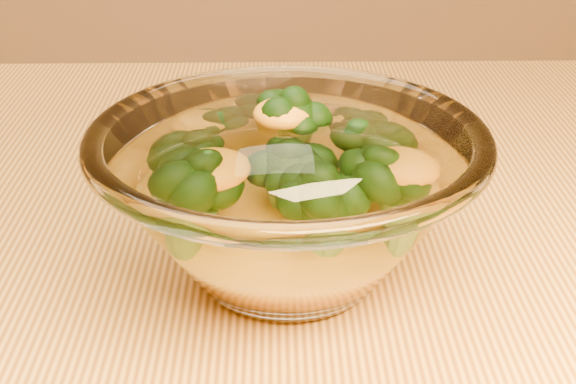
{
  "coord_description": "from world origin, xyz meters",
  "views": [
    {
      "loc": [
        -0.03,
        -0.44,
        1.03
      ],
      "look_at": [
        -0.02,
        -0.02,
        0.81
      ],
      "focal_mm": 50.0,
      "sensor_mm": 36.0,
      "label": 1
    }
  ],
  "objects": [
    {
      "name": "broccoli_heap",
      "position": [
        -0.02,
        -0.01,
        0.82
      ],
      "size": [
        0.15,
        0.15,
        0.08
      ],
      "color": "black",
      "rests_on": "cheese_sauce"
    },
    {
      "name": "cheese_sauce",
      "position": [
        -0.02,
        -0.02,
        0.78
      ],
      "size": [
        0.14,
        0.14,
        0.04
      ],
      "primitive_type": "ellipsoid",
      "color": "orange",
      "rests_on": "glass_bowl"
    },
    {
      "name": "glass_bowl",
      "position": [
        -0.02,
        -0.02,
        0.8
      ],
      "size": [
        0.23,
        0.23,
        0.1
      ],
      "color": "white",
      "rests_on": "table"
    },
    {
      "name": "table",
      "position": [
        0.0,
        0.0,
        0.65
      ],
      "size": [
        1.2,
        0.8,
        0.75
      ],
      "color": "gold",
      "rests_on": "ground"
    }
  ]
}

